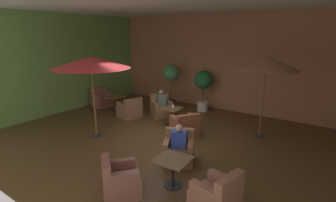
# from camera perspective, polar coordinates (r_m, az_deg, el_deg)

# --- Properties ---
(ground_plane) EXTENTS (10.46, 8.62, 0.02)m
(ground_plane) POSITION_cam_1_polar(r_m,az_deg,el_deg) (8.49, -1.69, -8.20)
(ground_plane) COLOR #4F381F
(wall_back_brick) EXTENTS (10.46, 0.08, 4.11)m
(wall_back_brick) POSITION_cam_1_polar(r_m,az_deg,el_deg) (11.60, 11.09, 8.29)
(wall_back_brick) COLOR #9B6447
(wall_back_brick) RESTS_ON ground_plane
(wall_left_accent) EXTENTS (0.08, 8.62, 4.11)m
(wall_left_accent) POSITION_cam_1_polar(r_m,az_deg,el_deg) (11.77, -22.66, 7.53)
(wall_left_accent) COLOR #699A4C
(wall_left_accent) RESTS_ON ground_plane
(ceiling_slab) EXTENTS (10.46, 8.62, 0.06)m
(ceiling_slab) POSITION_cam_1_polar(r_m,az_deg,el_deg) (7.87, -1.93, 20.84)
(ceiling_slab) COLOR silver
(ceiling_slab) RESTS_ON wall_back_brick
(cafe_table_front_left) EXTENTS (0.71, 0.71, 0.65)m
(cafe_table_front_left) POSITION_cam_1_polar(r_m,az_deg,el_deg) (9.48, 0.81, -2.47)
(cafe_table_front_left) COLOR black
(cafe_table_front_left) RESTS_ON ground_plane
(armchair_front_left_north) EXTENTS (1.04, 1.04, 0.89)m
(armchair_front_left_north) POSITION_cam_1_polar(r_m,az_deg,el_deg) (10.55, -1.52, -1.63)
(armchair_front_left_north) COLOR #8C5F3D
(armchair_front_left_north) RESTS_ON ground_plane
(armchair_front_left_east) EXTENTS (1.07, 1.08, 0.81)m
(armchair_front_left_east) POSITION_cam_1_polar(r_m,az_deg,el_deg) (8.56, 3.69, -5.71)
(armchair_front_left_east) COLOR brown
(armchair_front_left_east) RESTS_ON ground_plane
(cafe_table_front_right) EXTENTS (0.78, 0.78, 0.65)m
(cafe_table_front_right) POSITION_cam_1_polar(r_m,az_deg,el_deg) (5.82, 1.14, -13.96)
(cafe_table_front_right) COLOR black
(cafe_table_front_right) RESTS_ON ground_plane
(armchair_front_right_north) EXTENTS (1.03, 1.03, 0.82)m
(armchair_front_right_north) POSITION_cam_1_polar(r_m,az_deg,el_deg) (5.73, -10.61, -16.87)
(armchair_front_right_north) COLOR brown
(armchair_front_right_north) RESTS_ON ground_plane
(armchair_front_right_east) EXTENTS (0.91, 0.86, 0.85)m
(armchair_front_right_east) POSITION_cam_1_polar(r_m,az_deg,el_deg) (5.27, 10.68, -19.97)
(armchair_front_right_east) COLOR #8E5B45
(armchair_front_right_east) RESTS_ON ground_plane
(armchair_front_right_south) EXTENTS (1.03, 1.03, 0.82)m
(armchair_front_right_south) POSITION_cam_1_polar(r_m,az_deg,el_deg) (6.95, 2.42, -10.82)
(armchair_front_right_south) COLOR #8C5F3E
(armchair_front_right_south) RESTS_ON ground_plane
(cafe_table_mid_center) EXTENTS (0.70, 0.70, 0.65)m
(cafe_table_mid_center) POSITION_cam_1_polar(r_m,az_deg,el_deg) (11.39, -11.52, 0.07)
(cafe_table_mid_center) COLOR black
(cafe_table_mid_center) RESTS_ON ground_plane
(armchair_mid_center_north) EXTENTS (0.83, 0.88, 0.87)m
(armchair_mid_center_north) POSITION_cam_1_polar(r_m,az_deg,el_deg) (12.34, -14.40, 0.27)
(armchair_mid_center_north) COLOR brown
(armchair_mid_center_north) RESTS_ON ground_plane
(armchair_mid_center_east) EXTENTS (0.94, 0.94, 0.83)m
(armchair_mid_center_east) POSITION_cam_1_polar(r_m,az_deg,el_deg) (10.52, -8.42, -1.93)
(armchair_mid_center_east) COLOR #8A5F46
(armchair_mid_center_east) RESTS_ON ground_plane
(patio_umbrella_tall_red) EXTENTS (2.41, 2.41, 2.60)m
(patio_umbrella_tall_red) POSITION_cam_1_polar(r_m,az_deg,el_deg) (8.38, -16.53, 8.06)
(patio_umbrella_tall_red) COLOR #2D2D2D
(patio_umbrella_tall_red) RESTS_ON ground_plane
(patio_umbrella_center_beige) EXTENTS (1.97, 1.97, 2.62)m
(patio_umbrella_center_beige) POSITION_cam_1_polar(r_m,az_deg,el_deg) (8.56, 20.81, 7.73)
(patio_umbrella_center_beige) COLOR #2D2D2D
(patio_umbrella_center_beige) RESTS_ON ground_plane
(potted_tree_left_corner) EXTENTS (0.71, 0.71, 1.92)m
(potted_tree_left_corner) POSITION_cam_1_polar(r_m,az_deg,el_deg) (11.78, 0.63, 5.45)
(potted_tree_left_corner) COLOR #3B2C31
(potted_tree_left_corner) RESTS_ON ground_plane
(potted_tree_mid_left) EXTENTS (0.78, 0.78, 1.77)m
(potted_tree_mid_left) POSITION_cam_1_polar(r_m,az_deg,el_deg) (11.20, 7.76, 3.76)
(potted_tree_mid_left) COLOR beige
(potted_tree_mid_left) RESTS_ON ground_plane
(patron_blue_shirt) EXTENTS (0.37, 0.40, 0.66)m
(patron_blue_shirt) POSITION_cam_1_polar(r_m,az_deg,el_deg) (10.40, -1.46, 0.52)
(patron_blue_shirt) COLOR #536C60
(patron_blue_shirt) RESTS_ON ground_plane
(patron_by_window) EXTENTS (0.46, 0.40, 0.63)m
(patron_by_window) POSITION_cam_1_polar(r_m,az_deg,el_deg) (6.75, 2.41, -8.10)
(patron_by_window) COLOR #2F45A5
(patron_by_window) RESTS_ON ground_plane
(iced_drink_cup) EXTENTS (0.08, 0.08, 0.11)m
(iced_drink_cup) POSITION_cam_1_polar(r_m,az_deg,el_deg) (9.46, 1.06, -1.16)
(iced_drink_cup) COLOR white
(iced_drink_cup) RESTS_ON cafe_table_front_left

